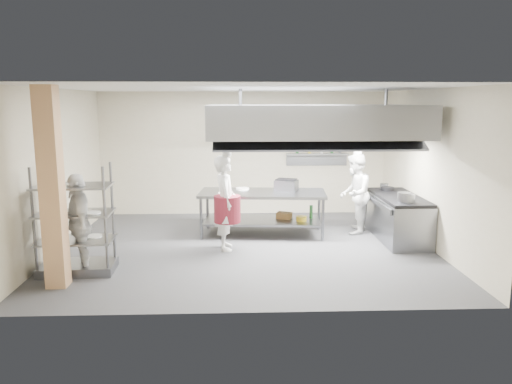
{
  "coord_description": "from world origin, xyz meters",
  "views": [
    {
      "loc": [
        -0.19,
        -9.23,
        2.76
      ],
      "look_at": [
        0.19,
        0.2,
        1.05
      ],
      "focal_mm": 35.0,
      "sensor_mm": 36.0,
      "label": 1
    }
  ],
  "objects_px": {
    "island": "(262,213)",
    "chef_head": "(225,203)",
    "chef_line": "(355,194)",
    "chef_plating": "(79,224)",
    "pass_rack": "(75,219)",
    "stockpot": "(405,197)",
    "cooking_range": "(398,219)",
    "griddle": "(286,185)"
  },
  "relations": [
    {
      "from": "pass_rack",
      "to": "chef_head",
      "type": "bearing_deg",
      "value": 24.24
    },
    {
      "from": "cooking_range",
      "to": "chef_line",
      "type": "relative_size",
      "value": 1.18
    },
    {
      "from": "griddle",
      "to": "pass_rack",
      "type": "bearing_deg",
      "value": -124.96
    },
    {
      "from": "island",
      "to": "chef_line",
      "type": "distance_m",
      "value": 1.99
    },
    {
      "from": "chef_head",
      "to": "stockpot",
      "type": "relative_size",
      "value": 6.88
    },
    {
      "from": "chef_plating",
      "to": "griddle",
      "type": "xyz_separation_m",
      "value": [
        3.6,
        2.44,
        0.2
      ]
    },
    {
      "from": "cooking_range",
      "to": "griddle",
      "type": "bearing_deg",
      "value": 164.37
    },
    {
      "from": "chef_line",
      "to": "chef_plating",
      "type": "bearing_deg",
      "value": -44.38
    },
    {
      "from": "chef_line",
      "to": "island",
      "type": "bearing_deg",
      "value": -68.08
    },
    {
      "from": "cooking_range",
      "to": "stockpot",
      "type": "bearing_deg",
      "value": -99.46
    },
    {
      "from": "cooking_range",
      "to": "chef_plating",
      "type": "distance_m",
      "value": 6.1
    },
    {
      "from": "cooking_range",
      "to": "chef_head",
      "type": "relative_size",
      "value": 1.12
    },
    {
      "from": "pass_rack",
      "to": "chef_plating",
      "type": "xyz_separation_m",
      "value": [
        0.07,
        -0.04,
        -0.07
      ]
    },
    {
      "from": "chef_head",
      "to": "chef_plating",
      "type": "height_order",
      "value": "chef_head"
    },
    {
      "from": "stockpot",
      "to": "chef_line",
      "type": "bearing_deg",
      "value": 120.13
    },
    {
      "from": "chef_head",
      "to": "chef_line",
      "type": "relative_size",
      "value": 1.05
    },
    {
      "from": "chef_head",
      "to": "chef_line",
      "type": "distance_m",
      "value": 2.9
    },
    {
      "from": "pass_rack",
      "to": "chef_line",
      "type": "bearing_deg",
      "value": 21.53
    },
    {
      "from": "pass_rack",
      "to": "stockpot",
      "type": "bearing_deg",
      "value": 8.48
    },
    {
      "from": "island",
      "to": "griddle",
      "type": "relative_size",
      "value": 5.76
    },
    {
      "from": "cooking_range",
      "to": "chef_head",
      "type": "distance_m",
      "value": 3.55
    },
    {
      "from": "island",
      "to": "cooking_range",
      "type": "relative_size",
      "value": 1.3
    },
    {
      "from": "island",
      "to": "chef_head",
      "type": "height_order",
      "value": "chef_head"
    },
    {
      "from": "island",
      "to": "griddle",
      "type": "bearing_deg",
      "value": 20.81
    },
    {
      "from": "pass_rack",
      "to": "cooking_range",
      "type": "bearing_deg",
      "value": 14.2
    },
    {
      "from": "pass_rack",
      "to": "chef_plating",
      "type": "bearing_deg",
      "value": -31.86
    },
    {
      "from": "island",
      "to": "chef_plating",
      "type": "relative_size",
      "value": 1.58
    },
    {
      "from": "chef_line",
      "to": "chef_plating",
      "type": "xyz_separation_m",
      "value": [
        -5.03,
        -2.33,
        -0.03
      ]
    },
    {
      "from": "island",
      "to": "stockpot",
      "type": "xyz_separation_m",
      "value": [
        2.62,
        -1.12,
        0.53
      ]
    },
    {
      "from": "chef_line",
      "to": "griddle",
      "type": "relative_size",
      "value": 3.75
    },
    {
      "from": "pass_rack",
      "to": "stockpot",
      "type": "relative_size",
      "value": 6.86
    },
    {
      "from": "chef_plating",
      "to": "stockpot",
      "type": "bearing_deg",
      "value": 76.81
    },
    {
      "from": "island",
      "to": "chef_line",
      "type": "xyz_separation_m",
      "value": [
        1.95,
        0.04,
        0.39
      ]
    },
    {
      "from": "chef_line",
      "to": "stockpot",
      "type": "relative_size",
      "value": 6.54
    },
    {
      "from": "chef_plating",
      "to": "griddle",
      "type": "distance_m",
      "value": 4.35
    },
    {
      "from": "chef_head",
      "to": "stockpot",
      "type": "bearing_deg",
      "value": -95.74
    },
    {
      "from": "island",
      "to": "chef_line",
      "type": "relative_size",
      "value": 1.54
    },
    {
      "from": "island",
      "to": "griddle",
      "type": "distance_m",
      "value": 0.78
    },
    {
      "from": "island",
      "to": "chef_head",
      "type": "xyz_separation_m",
      "value": [
        -0.75,
        -1.03,
        0.44
      ]
    },
    {
      "from": "island",
      "to": "pass_rack",
      "type": "height_order",
      "value": "pass_rack"
    },
    {
      "from": "cooking_range",
      "to": "chef_plating",
      "type": "height_order",
      "value": "chef_plating"
    },
    {
      "from": "stockpot",
      "to": "griddle",
      "type": "bearing_deg",
      "value": 149.02
    }
  ]
}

